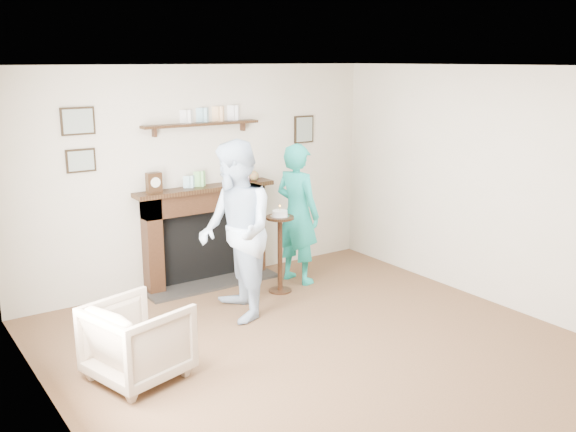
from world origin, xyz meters
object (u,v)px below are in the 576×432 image
Objects in this scene: woman at (297,281)px; pedestal_table at (280,239)px; armchair at (140,377)px; man at (237,316)px.

pedestal_table is (-0.36, -0.18, 0.62)m from woman.
woman is at bearing -79.10° from armchair.
pedestal_table is at bearing 102.35° from woman.
woman is at bearing 26.70° from pedestal_table.
pedestal_table is at bearing -79.15° from armchair.
pedestal_table reaches higher than man.
woman is (1.13, 0.55, 0.00)m from man.
pedestal_table reaches higher than woman.
man reaches higher than armchair.
pedestal_table is (0.77, 0.36, 0.62)m from man.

